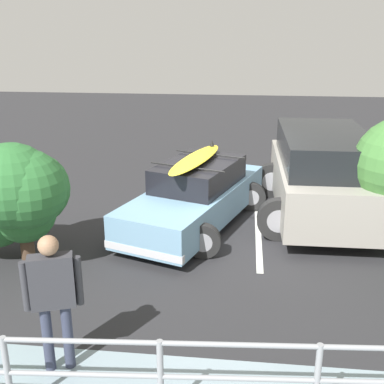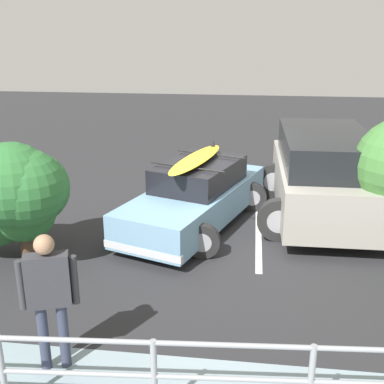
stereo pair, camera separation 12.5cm
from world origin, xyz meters
TOP-DOWN VIEW (x-y plane):
  - ground_plane at (0.00, 0.00)m, footprint 44.00×44.00m
  - parking_stripe at (-0.85, -0.34)m, footprint 0.12×4.13m
  - sedan_car at (0.49, -0.38)m, footprint 3.07×4.68m
  - suv_car at (-2.21, -1.09)m, footprint 2.88×4.56m
  - person_bystander at (1.69, 4.47)m, footprint 0.67×0.36m
  - railing_fence at (1.93, 5.27)m, footprint 9.90×0.81m
  - bush_near_left at (3.40, 1.77)m, footprint 2.23×2.02m

SIDE VIEW (x-z plane):
  - ground_plane at x=0.00m, z-range -0.02..0.00m
  - parking_stripe at x=-0.85m, z-range 0.00..0.00m
  - sedan_car at x=0.49m, z-range -0.17..1.47m
  - railing_fence at x=1.93m, z-range 0.17..1.16m
  - suv_car at x=-2.21m, z-range 0.04..1.98m
  - person_bystander at x=1.69m, z-range 0.18..1.98m
  - bush_near_left at x=3.40m, z-range 0.14..2.42m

